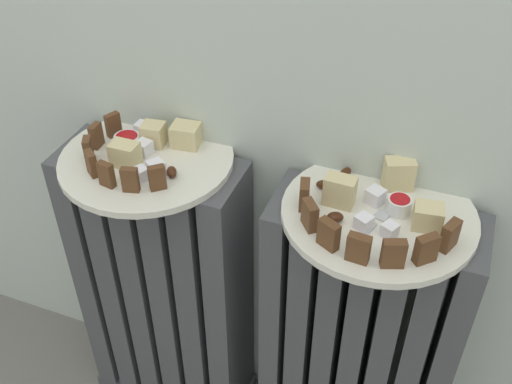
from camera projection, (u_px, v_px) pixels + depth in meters
The scene contains 39 objects.
radiator_left at pixel (165, 293), 1.23m from camera, with size 0.35×0.14×0.65m.
radiator_right at pixel (356, 350), 1.12m from camera, with size 0.35×0.14×0.65m.
plate_left at pixel (147, 159), 1.02m from camera, with size 0.30×0.30×0.01m, color silver.
plate_right at pixel (379, 214), 0.91m from camera, with size 0.30×0.30×0.01m, color silver.
dark_cake_slice_left_0 at pixel (113, 125), 1.06m from camera, with size 0.03×0.01×0.04m, color #56351E.
dark_cake_slice_left_1 at pixel (96, 136), 1.03m from camera, with size 0.03×0.01×0.04m, color #56351E.
dark_cake_slice_left_2 at pixel (88, 150), 1.00m from camera, with size 0.03×0.01×0.04m, color #56351E.
dark_cake_slice_left_3 at pixel (91, 164), 0.97m from camera, with size 0.03×0.01×0.04m, color #56351E.
dark_cake_slice_left_4 at pixel (106, 175), 0.94m from camera, with size 0.03×0.01×0.04m, color #56351E.
dark_cake_slice_left_5 at pixel (130, 180), 0.93m from camera, with size 0.03×0.01×0.04m, color #56351E.
dark_cake_slice_left_6 at pixel (157, 178), 0.94m from camera, with size 0.03×0.01×0.04m, color #56351E.
marble_cake_slice_left_0 at pixel (154, 134), 1.04m from camera, with size 0.04×0.03×0.04m, color beige.
marble_cake_slice_left_1 at pixel (186, 135), 1.03m from camera, with size 0.05×0.04×0.04m, color beige.
marble_cake_slice_left_2 at pixel (125, 154), 0.99m from camera, with size 0.05×0.03×0.04m, color beige.
turkish_delight_left_0 at pixel (143, 129), 1.06m from camera, with size 0.02×0.02×0.02m, color white.
turkish_delight_left_1 at pixel (156, 168), 0.97m from camera, with size 0.02×0.02×0.02m, color white.
turkish_delight_left_2 at pixel (141, 174), 0.96m from camera, with size 0.02×0.02×0.02m, color white.
turkish_delight_left_3 at pixel (144, 148), 1.02m from camera, with size 0.02×0.02×0.02m, color white.
medjool_date_left_0 at pixel (177, 130), 1.07m from camera, with size 0.03×0.02×0.01m, color #3D1E0F.
medjool_date_left_1 at pixel (172, 172), 0.97m from camera, with size 0.02×0.02×0.02m, color #3D1E0F.
jam_bowl_left at pixel (127, 140), 1.04m from camera, with size 0.04×0.04×0.02m.
dark_cake_slice_right_0 at pixel (304, 195), 0.90m from camera, with size 0.03×0.01×0.04m, color #56351E.
dark_cake_slice_right_1 at pixel (310, 215), 0.87m from camera, with size 0.03×0.01×0.04m, color #56351E.
dark_cake_slice_right_2 at pixel (329, 234), 0.84m from camera, with size 0.03×0.01×0.04m, color #56351E.
dark_cake_slice_right_3 at pixel (358, 248), 0.81m from camera, with size 0.03×0.01×0.04m, color #56351E.
dark_cake_slice_right_4 at pixel (393, 254), 0.81m from camera, with size 0.03×0.01×0.04m, color #56351E.
dark_cake_slice_right_5 at pixel (426, 249), 0.81m from camera, with size 0.03×0.01×0.04m, color #56351E.
dark_cake_slice_right_6 at pixel (450, 236), 0.83m from camera, with size 0.03×0.01×0.04m, color #56351E.
marble_cake_slice_right_0 at pixel (428, 217), 0.87m from camera, with size 0.04×0.03×0.04m, color beige.
marble_cake_slice_right_1 at pixel (399, 174), 0.94m from camera, with size 0.05×0.03×0.05m, color beige.
marble_cake_slice_right_2 at pixel (340, 191), 0.91m from camera, with size 0.05×0.03×0.05m, color beige.
turkish_delight_right_0 at pixel (390, 230), 0.86m from camera, with size 0.02×0.02×0.02m, color white.
turkish_delight_right_1 at pixel (364, 222), 0.87m from camera, with size 0.02×0.02×0.02m, color white.
turkish_delight_right_2 at pixel (375, 196), 0.92m from camera, with size 0.02×0.02×0.02m, color white.
medjool_date_right_0 at pixel (335, 217), 0.89m from camera, with size 0.03×0.02×0.02m, color #3D1E0F.
medjool_date_right_1 at pixel (345, 173), 0.97m from camera, with size 0.03×0.01×0.02m, color #3D1E0F.
medjool_date_right_2 at pixel (325, 185), 0.95m from camera, with size 0.03×0.02×0.02m, color #3D1E0F.
jam_bowl_right at pixel (399, 205), 0.90m from camera, with size 0.04×0.04×0.03m.
fork at pixel (371, 228), 0.88m from camera, with size 0.04×0.11×0.00m.
Camera 1 is at (0.27, -0.43, 1.25)m, focal length 42.37 mm.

